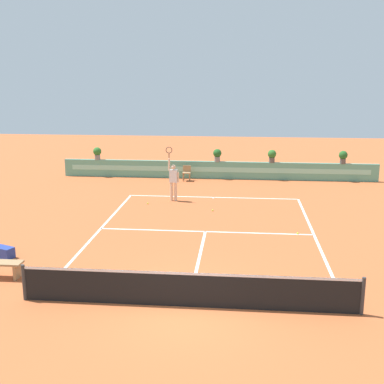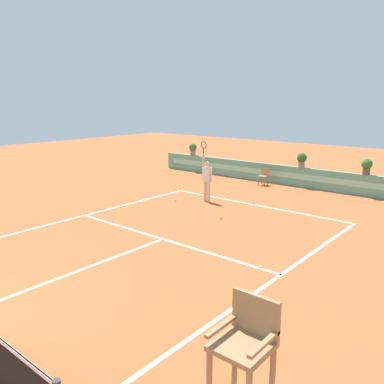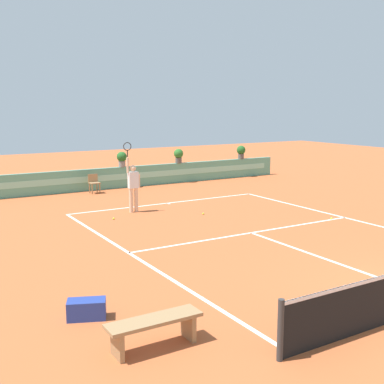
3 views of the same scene
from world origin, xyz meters
name	(u,v)px [view 1 (image 1 of 3)]	position (x,y,z in m)	size (l,w,h in m)	color
ground_plane	(205,235)	(0.00, 6.00, 0.00)	(60.00, 60.00, 0.00)	#B2562D
court_lines	(206,229)	(0.00, 6.72, 0.00)	(8.32, 11.94, 0.01)	white
net	(188,289)	(0.00, 0.00, 0.51)	(8.92, 0.10, 1.00)	#333333
back_wall_barrier	(218,170)	(0.00, 16.39, 0.50)	(18.00, 0.21, 1.00)	#599E84
ball_kid_chair	(187,172)	(-1.71, 15.66, 0.48)	(0.44, 0.44, 0.85)	#99754C
gear_bag	(4,252)	(-6.45, 3.01, 0.18)	(0.70, 0.36, 0.36)	navy
tennis_player	(173,179)	(-1.86, 11.06, 1.05)	(0.62, 0.24, 2.58)	beige
tennis_ball_near_baseline	(298,233)	(3.51, 6.43, 0.03)	(0.07, 0.07, 0.07)	#CCE033
tennis_ball_mid_court	(148,203)	(-2.96, 10.29, 0.03)	(0.07, 0.07, 0.07)	#CCE033
tennis_ball_by_sideline	(213,210)	(0.12, 9.37, 0.03)	(0.07, 0.07, 0.07)	#CCE033
potted_plant_far_right	(343,156)	(6.99, 16.39, 1.41)	(0.48, 0.48, 0.72)	#514C47
potted_plant_centre	(217,154)	(-0.03, 16.39, 1.41)	(0.48, 0.48, 0.72)	gray
potted_plant_far_left	(97,153)	(-7.04, 16.39, 1.41)	(0.48, 0.48, 0.72)	gray
potted_plant_right	(272,155)	(3.06, 16.39, 1.41)	(0.48, 0.48, 0.72)	#514C47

